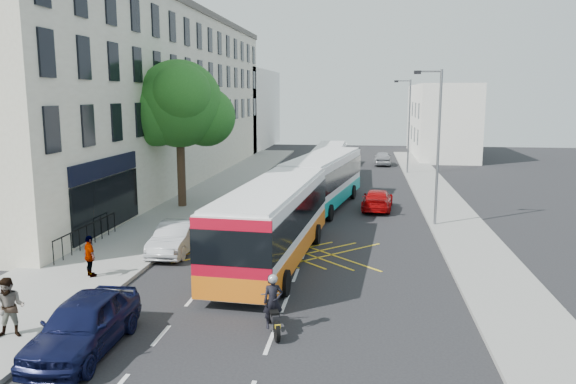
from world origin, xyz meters
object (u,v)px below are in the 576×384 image
(pedestrian_near, at_px, (10,308))
(pedestrian_far, at_px, (90,256))
(lamp_near, at_px, (437,139))
(parked_car_silver, at_px, (176,238))
(bus_far, at_px, (329,162))
(red_hatchback, at_px, (377,200))
(lamp_far, at_px, (408,121))
(distant_car_silver, at_px, (383,158))
(motorbike, at_px, (273,305))
(bus_near, at_px, (273,222))
(bus_mid, at_px, (323,180))
(street_tree, at_px, (179,105))
(parked_car_blue, at_px, (84,324))
(distant_car_grey, at_px, (344,157))

(pedestrian_near, relative_size, pedestrian_far, 1.10)
(lamp_near, height_order, parked_car_silver, lamp_near)
(bus_far, xyz_separation_m, red_hatchback, (3.66, -11.66, -0.86))
(lamp_far, bearing_deg, distant_car_silver, 106.45)
(parked_car_silver, xyz_separation_m, red_hatchback, (8.98, 10.69, -0.07))
(motorbike, bearing_deg, bus_near, 80.46)
(lamp_far, xyz_separation_m, pedestrian_far, (-13.75, -30.63, -3.68))
(motorbike, bearing_deg, pedestrian_far, 135.39)
(motorbike, relative_size, distant_car_silver, 0.47)
(distant_car_silver, bearing_deg, parked_car_silver, 74.30)
(bus_mid, bearing_deg, parked_car_silver, -107.50)
(street_tree, relative_size, lamp_near, 1.10)
(street_tree, xyz_separation_m, lamp_near, (14.71, -2.97, -1.68))
(bus_near, relative_size, bus_mid, 1.00)
(lamp_far, bearing_deg, motorbike, -100.28)
(lamp_far, xyz_separation_m, motorbike, (-6.22, -34.28, -3.79))
(bus_far, relative_size, red_hatchback, 2.35)
(parked_car_blue, bearing_deg, parked_car_silver, 93.30)
(lamp_far, height_order, red_hatchback, lamp_far)
(pedestrian_near, bearing_deg, red_hatchback, 47.32)
(lamp_far, bearing_deg, lamp_near, -90.00)
(lamp_far, height_order, bus_far, lamp_far)
(lamp_near, bearing_deg, street_tree, 168.60)
(lamp_far, height_order, parked_car_silver, lamp_far)
(red_hatchback, height_order, distant_car_silver, distant_car_silver)
(parked_car_blue, xyz_separation_m, pedestrian_near, (-2.32, 0.27, 0.24))
(lamp_far, distance_m, parked_car_blue, 38.07)
(distant_car_grey, bearing_deg, bus_near, -89.19)
(bus_far, height_order, distant_car_grey, bus_far)
(bus_near, height_order, bus_far, bus_near)
(bus_mid, distance_m, red_hatchback, 3.55)
(parked_car_silver, relative_size, red_hatchback, 0.98)
(parked_car_silver, xyz_separation_m, distant_car_silver, (9.95, 32.86, 0.00))
(bus_far, xyz_separation_m, parked_car_silver, (-5.32, -22.35, -0.79))
(distant_car_grey, relative_size, pedestrian_near, 2.98)
(bus_near, bearing_deg, red_hatchback, 72.66)
(bus_near, height_order, pedestrian_near, bus_near)
(street_tree, relative_size, bus_mid, 0.75)
(lamp_near, height_order, distant_car_silver, lamp_near)
(bus_mid, height_order, parked_car_blue, bus_mid)
(bus_far, relative_size, pedestrian_near, 5.80)
(red_hatchback, distance_m, pedestrian_near, 22.68)
(motorbike, height_order, distant_car_silver, motorbike)
(street_tree, bearing_deg, distant_car_grey, 68.57)
(street_tree, xyz_separation_m, pedestrian_far, (0.96, -13.60, -5.35))
(bus_near, distance_m, red_hatchback, 12.38)
(lamp_far, relative_size, pedestrian_far, 5.08)
(lamp_near, xyz_separation_m, parked_car_blue, (-11.10, -16.22, -3.85))
(bus_far, distance_m, parked_car_silver, 22.99)
(bus_near, height_order, distant_car_grey, bus_near)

